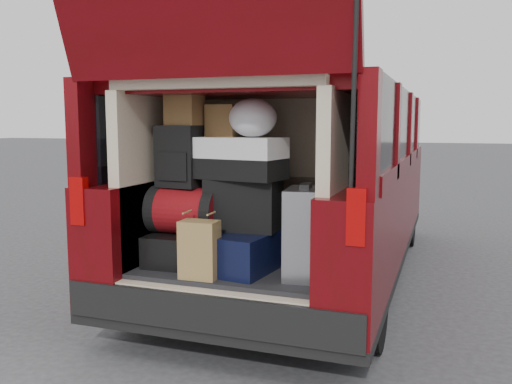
{
  "coord_description": "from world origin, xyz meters",
  "views": [
    {
      "loc": [
        1.29,
        -3.1,
        1.5
      ],
      "look_at": [
        0.12,
        0.2,
        1.05
      ],
      "focal_mm": 38.0,
      "sensor_mm": 36.0,
      "label": 1
    }
  ],
  "objects_px": {
    "navy_hardshell": "(239,250)",
    "backpack": "(179,156)",
    "silver_roller": "(305,233)",
    "red_duffel": "(185,211)",
    "black_hardshell": "(183,247)",
    "kraft_bag": "(200,250)",
    "black_soft_case": "(244,204)",
    "twotone_duffel": "(238,158)"
  },
  "relations": [
    {
      "from": "navy_hardshell",
      "to": "backpack",
      "type": "height_order",
      "value": "backpack"
    },
    {
      "from": "silver_roller",
      "to": "backpack",
      "type": "bearing_deg",
      "value": 170.03
    },
    {
      "from": "silver_roller",
      "to": "backpack",
      "type": "height_order",
      "value": "backpack"
    },
    {
      "from": "red_duffel",
      "to": "backpack",
      "type": "distance_m",
      "value": 0.37
    },
    {
      "from": "black_hardshell",
      "to": "navy_hardshell",
      "type": "relative_size",
      "value": 0.91
    },
    {
      "from": "kraft_bag",
      "to": "backpack",
      "type": "relative_size",
      "value": 0.87
    },
    {
      "from": "red_duffel",
      "to": "black_soft_case",
      "type": "height_order",
      "value": "black_soft_case"
    },
    {
      "from": "black_hardshell",
      "to": "silver_roller",
      "type": "bearing_deg",
      "value": -6.57
    },
    {
      "from": "red_duffel",
      "to": "black_soft_case",
      "type": "xyz_separation_m",
      "value": [
        0.39,
        0.07,
        0.05
      ]
    },
    {
      "from": "red_duffel",
      "to": "twotone_duffel",
      "type": "relative_size",
      "value": 0.8
    },
    {
      "from": "navy_hardshell",
      "to": "kraft_bag",
      "type": "bearing_deg",
      "value": -108.9
    },
    {
      "from": "red_duffel",
      "to": "backpack",
      "type": "relative_size",
      "value": 1.16
    },
    {
      "from": "backpack",
      "to": "twotone_duffel",
      "type": "bearing_deg",
      "value": 10.61
    },
    {
      "from": "navy_hardshell",
      "to": "black_hardshell",
      "type": "bearing_deg",
      "value": -174.98
    },
    {
      "from": "silver_roller",
      "to": "red_duffel",
      "type": "relative_size",
      "value": 1.16
    },
    {
      "from": "red_duffel",
      "to": "twotone_duffel",
      "type": "height_order",
      "value": "twotone_duffel"
    },
    {
      "from": "red_duffel",
      "to": "black_soft_case",
      "type": "bearing_deg",
      "value": 8.29
    },
    {
      "from": "silver_roller",
      "to": "black_soft_case",
      "type": "distance_m",
      "value": 0.48
    },
    {
      "from": "silver_roller",
      "to": "black_soft_case",
      "type": "relative_size",
      "value": 1.18
    },
    {
      "from": "red_duffel",
      "to": "twotone_duffel",
      "type": "xyz_separation_m",
      "value": [
        0.36,
        0.05,
        0.36
      ]
    },
    {
      "from": "red_duffel",
      "to": "black_soft_case",
      "type": "distance_m",
      "value": 0.4
    },
    {
      "from": "silver_roller",
      "to": "kraft_bag",
      "type": "height_order",
      "value": "silver_roller"
    },
    {
      "from": "black_soft_case",
      "to": "twotone_duffel",
      "type": "height_order",
      "value": "twotone_duffel"
    },
    {
      "from": "black_hardshell",
      "to": "kraft_bag",
      "type": "distance_m",
      "value": 0.42
    },
    {
      "from": "black_soft_case",
      "to": "silver_roller",
      "type": "bearing_deg",
      "value": -14.35
    },
    {
      "from": "black_soft_case",
      "to": "twotone_duffel",
      "type": "relative_size",
      "value": 0.78
    },
    {
      "from": "twotone_duffel",
      "to": "kraft_bag",
      "type": "bearing_deg",
      "value": -100.52
    },
    {
      "from": "kraft_bag",
      "to": "backpack",
      "type": "distance_m",
      "value": 0.69
    },
    {
      "from": "black_hardshell",
      "to": "red_duffel",
      "type": "relative_size",
      "value": 1.1
    },
    {
      "from": "navy_hardshell",
      "to": "red_duffel",
      "type": "distance_m",
      "value": 0.45
    },
    {
      "from": "black_hardshell",
      "to": "twotone_duffel",
      "type": "height_order",
      "value": "twotone_duffel"
    },
    {
      "from": "black_soft_case",
      "to": "twotone_duffel",
      "type": "distance_m",
      "value": 0.31
    },
    {
      "from": "black_soft_case",
      "to": "twotone_duffel",
      "type": "bearing_deg",
      "value": -161.18
    },
    {
      "from": "black_hardshell",
      "to": "backpack",
      "type": "height_order",
      "value": "backpack"
    },
    {
      "from": "black_hardshell",
      "to": "red_duffel",
      "type": "distance_m",
      "value": 0.27
    },
    {
      "from": "black_hardshell",
      "to": "black_soft_case",
      "type": "xyz_separation_m",
      "value": [
        0.43,
        0.04,
        0.32
      ]
    },
    {
      "from": "twotone_duffel",
      "to": "red_duffel",
      "type": "bearing_deg",
      "value": -162.02
    },
    {
      "from": "silver_roller",
      "to": "kraft_bag",
      "type": "distance_m",
      "value": 0.66
    },
    {
      "from": "silver_roller",
      "to": "black_soft_case",
      "type": "height_order",
      "value": "black_soft_case"
    },
    {
      "from": "kraft_bag",
      "to": "twotone_duffel",
      "type": "relative_size",
      "value": 0.6
    },
    {
      "from": "backpack",
      "to": "black_hardshell",
      "type": "bearing_deg",
      "value": 66.76
    },
    {
      "from": "red_duffel",
      "to": "navy_hardshell",
      "type": "bearing_deg",
      "value": -0.08
    }
  ]
}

